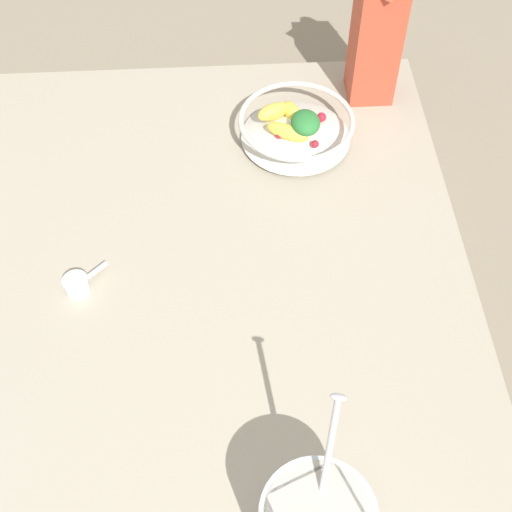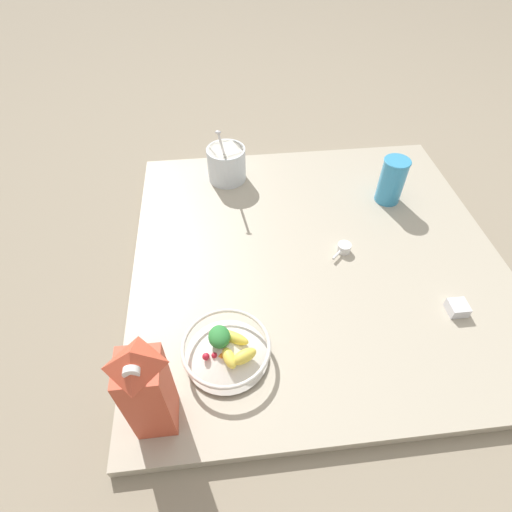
{
  "view_description": "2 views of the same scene",
  "coord_description": "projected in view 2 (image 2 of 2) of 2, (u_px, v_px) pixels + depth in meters",
  "views": [
    {
      "loc": [
        -0.16,
        0.66,
        0.97
      ],
      "look_at": [
        -0.2,
        0.0,
        0.11
      ],
      "focal_mm": 50.0,
      "sensor_mm": 36.0,
      "label": 1
    },
    {
      "loc": [
        -0.28,
        -0.81,
        0.92
      ],
      "look_at": [
        -0.19,
        -0.06,
        0.11
      ],
      "focal_mm": 28.0,
      "sensor_mm": 36.0,
      "label": 2
    }
  ],
  "objects": [
    {
      "name": "fruit_bowl",
      "position": [
        227.0,
        350.0,
        0.95
      ],
      "size": [
        0.21,
        0.21,
        0.08
      ],
      "color": "silver",
      "rests_on": "countertop"
    },
    {
      "name": "drinking_cup",
      "position": [
        392.0,
        180.0,
        1.33
      ],
      "size": [
        0.09,
        0.09,
        0.16
      ],
      "color": "#3893C6",
      "rests_on": "countertop"
    },
    {
      "name": "yogurt_tub",
      "position": [
        227.0,
        162.0,
        1.43
      ],
      "size": [
        0.14,
        0.16,
        0.24
      ],
      "color": "silver",
      "rests_on": "countertop"
    },
    {
      "name": "milk_carton",
      "position": [
        146.0,
        389.0,
        0.77
      ],
      "size": [
        0.08,
        0.08,
        0.29
      ],
      "color": "#CC4C33",
      "rests_on": "countertop"
    },
    {
      "name": "ground_plane",
      "position": [
        316.0,
        260.0,
        1.24
      ],
      "size": [
        6.0,
        6.0,
        0.0
      ],
      "primitive_type": "plane",
      "color": "gray"
    },
    {
      "name": "countertop",
      "position": [
        316.0,
        257.0,
        1.23
      ],
      "size": [
        1.11,
        1.11,
        0.03
      ],
      "color": "#B2A893",
      "rests_on": "ground_plane"
    },
    {
      "name": "measuring_scoop",
      "position": [
        344.0,
        248.0,
        1.21
      ],
      "size": [
        0.07,
        0.07,
        0.03
      ],
      "color": "white",
      "rests_on": "countertop"
    },
    {
      "name": "spice_jar",
      "position": [
        457.0,
        308.0,
        1.06
      ],
      "size": [
        0.05,
        0.05,
        0.03
      ],
      "color": "silver",
      "rests_on": "countertop"
    }
  ]
}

